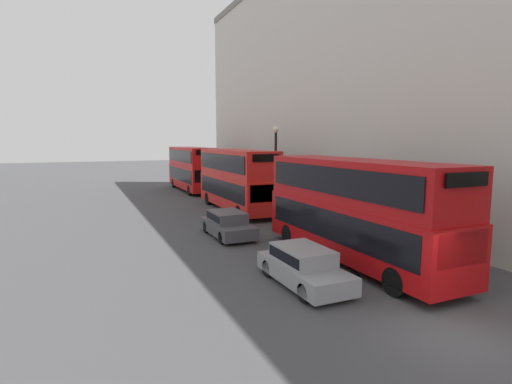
% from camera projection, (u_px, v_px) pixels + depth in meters
% --- Properties ---
extents(ground_plane, '(200.00, 200.00, 0.00)m').
position_uv_depth(ground_plane, '(459.00, 337.00, 10.62)').
color(ground_plane, '#424244').
extents(bus_leading, '(2.59, 10.64, 4.41)m').
position_uv_depth(bus_leading, '(355.00, 206.00, 16.93)').
color(bus_leading, '#B20C0F').
rests_on(bus_leading, ground).
extents(bus_second_in_queue, '(2.59, 10.21, 4.52)m').
position_uv_depth(bus_second_in_queue, '(237.00, 177.00, 29.53)').
color(bus_second_in_queue, red).
rests_on(bus_second_in_queue, ground).
extents(bus_third_in_queue, '(2.59, 10.19, 4.50)m').
position_uv_depth(bus_third_in_queue, '(192.00, 167.00, 41.20)').
color(bus_third_in_queue, red).
rests_on(bus_third_in_queue, ground).
extents(car_dark_sedan, '(1.77, 4.27, 1.39)m').
position_uv_depth(car_dark_sedan, '(303.00, 265.00, 14.39)').
color(car_dark_sedan, gray).
rests_on(car_dark_sedan, ground).
extents(car_hatchback, '(1.83, 4.24, 1.38)m').
position_uv_depth(car_hatchback, '(228.00, 223.00, 21.67)').
color(car_hatchback, '#47474C').
rests_on(car_hatchback, ground).
extents(street_lamp, '(0.44, 0.44, 6.17)m').
position_uv_depth(street_lamp, '(276.00, 160.00, 27.53)').
color(street_lamp, black).
rests_on(street_lamp, ground).
extents(pedestrian, '(0.36, 0.36, 1.81)m').
position_uv_depth(pedestrian, '(432.00, 250.00, 16.04)').
color(pedestrian, '#26262D').
rests_on(pedestrian, ground).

